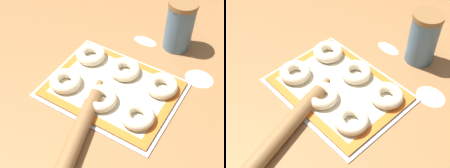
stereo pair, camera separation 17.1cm
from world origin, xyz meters
TOP-DOWN VIEW (x-y plane):
  - ground_plane at (0.00, 0.00)m, footprint 2.80×2.80m
  - baking_tray at (-0.00, 0.02)m, footprint 0.41×0.31m
  - baking_mat at (-0.00, 0.02)m, footprint 0.38×0.29m
  - bagel_front_left at (-0.13, -0.05)m, footprint 0.10×0.10m
  - bagel_front_center at (0.00, -0.05)m, footprint 0.10×0.10m
  - bagel_front_right at (0.12, -0.05)m, footprint 0.10×0.10m
  - bagel_back_left at (-0.13, 0.09)m, footprint 0.10×0.10m
  - bagel_back_center at (0.00, 0.09)m, footprint 0.10×0.10m
  - bagel_back_right at (0.13, 0.09)m, footprint 0.10×0.10m
  - flour_canister at (0.08, 0.31)m, footprint 0.10×0.10m
  - rolling_pin at (0.02, -0.21)m, footprint 0.14×0.43m
  - flour_patch_near at (-0.02, 0.28)m, footprint 0.09×0.04m
  - flour_patch_far at (0.21, 0.20)m, footprint 0.09×0.08m

SIDE VIEW (x-z plane):
  - ground_plane at x=0.00m, z-range 0.00..0.00m
  - flour_patch_near at x=-0.02m, z-range 0.00..0.00m
  - flour_patch_far at x=0.21m, z-range 0.00..0.00m
  - baking_tray at x=0.00m, z-range 0.00..0.01m
  - baking_mat at x=0.00m, z-range 0.01..0.01m
  - rolling_pin at x=0.02m, z-range 0.00..0.05m
  - bagel_front_left at x=-0.13m, z-range 0.01..0.04m
  - bagel_front_center at x=0.00m, z-range 0.01..0.04m
  - bagel_front_right at x=0.12m, z-range 0.01..0.04m
  - bagel_back_left at x=-0.13m, z-range 0.01..0.04m
  - bagel_back_center at x=0.00m, z-range 0.01..0.04m
  - bagel_back_right at x=0.13m, z-range 0.01..0.04m
  - flour_canister at x=0.08m, z-range 0.00..0.18m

